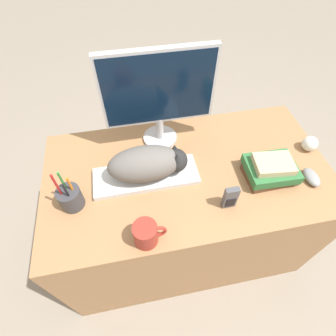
{
  "coord_description": "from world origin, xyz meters",
  "views": [
    {
      "loc": [
        -0.23,
        -0.34,
        1.65
      ],
      "look_at": [
        -0.1,
        0.33,
        0.78
      ],
      "focal_mm": 28.0,
      "sensor_mm": 36.0,
      "label": 1
    }
  ],
  "objects_px": {
    "keyboard": "(146,176)",
    "coffee_mug": "(146,234)",
    "pen_cup": "(70,197)",
    "baseball": "(310,144)",
    "cat": "(149,163)",
    "phone": "(230,198)",
    "computer_mouse": "(312,177)",
    "book_stack": "(271,169)",
    "monitor": "(159,93)"
  },
  "relations": [
    {
      "from": "keyboard",
      "to": "coffee_mug",
      "type": "xyz_separation_m",
      "value": [
        -0.04,
        -0.28,
        0.04
      ]
    },
    {
      "from": "coffee_mug",
      "to": "pen_cup",
      "type": "xyz_separation_m",
      "value": [
        -0.27,
        0.21,
        0.0
      ]
    },
    {
      "from": "pen_cup",
      "to": "baseball",
      "type": "bearing_deg",
      "value": 5.18
    },
    {
      "from": "cat",
      "to": "phone",
      "type": "xyz_separation_m",
      "value": [
        0.29,
        -0.2,
        -0.04
      ]
    },
    {
      "from": "coffee_mug",
      "to": "computer_mouse",
      "type": "bearing_deg",
      "value": 10.41
    },
    {
      "from": "pen_cup",
      "to": "book_stack",
      "type": "xyz_separation_m",
      "value": [
        0.84,
        -0.02,
        -0.0
      ]
    },
    {
      "from": "baseball",
      "to": "book_stack",
      "type": "relative_size",
      "value": 0.33
    },
    {
      "from": "cat",
      "to": "pen_cup",
      "type": "height_order",
      "value": "pen_cup"
    },
    {
      "from": "monitor",
      "to": "computer_mouse",
      "type": "height_order",
      "value": "monitor"
    },
    {
      "from": "cat",
      "to": "book_stack",
      "type": "distance_m",
      "value": 0.52
    },
    {
      "from": "computer_mouse",
      "to": "pen_cup",
      "type": "bearing_deg",
      "value": 175.94
    },
    {
      "from": "keyboard",
      "to": "cat",
      "type": "relative_size",
      "value": 1.35
    },
    {
      "from": "book_stack",
      "to": "baseball",
      "type": "bearing_deg",
      "value": 24.65
    },
    {
      "from": "computer_mouse",
      "to": "book_stack",
      "type": "xyz_separation_m",
      "value": [
        -0.17,
        0.05,
        0.03
      ]
    },
    {
      "from": "keyboard",
      "to": "cat",
      "type": "height_order",
      "value": "cat"
    },
    {
      "from": "cat",
      "to": "pen_cup",
      "type": "relative_size",
      "value": 1.59
    },
    {
      "from": "computer_mouse",
      "to": "book_stack",
      "type": "bearing_deg",
      "value": 162.31
    },
    {
      "from": "computer_mouse",
      "to": "pen_cup",
      "type": "relative_size",
      "value": 0.48
    },
    {
      "from": "keyboard",
      "to": "book_stack",
      "type": "bearing_deg",
      "value": -9.86
    },
    {
      "from": "phone",
      "to": "book_stack",
      "type": "xyz_separation_m",
      "value": [
        0.22,
        0.11,
        -0.01
      ]
    },
    {
      "from": "pen_cup",
      "to": "phone",
      "type": "distance_m",
      "value": 0.63
    },
    {
      "from": "keyboard",
      "to": "cat",
      "type": "xyz_separation_m",
      "value": [
        0.02,
        0.0,
        0.08
      ]
    },
    {
      "from": "monitor",
      "to": "phone",
      "type": "relative_size",
      "value": 4.21
    },
    {
      "from": "computer_mouse",
      "to": "baseball",
      "type": "distance_m",
      "value": 0.19
    },
    {
      "from": "cat",
      "to": "phone",
      "type": "relative_size",
      "value": 2.93
    },
    {
      "from": "computer_mouse",
      "to": "phone",
      "type": "bearing_deg",
      "value": -172.23
    },
    {
      "from": "keyboard",
      "to": "cat",
      "type": "bearing_deg",
      "value": 0.0
    },
    {
      "from": "coffee_mug",
      "to": "pen_cup",
      "type": "height_order",
      "value": "pen_cup"
    },
    {
      "from": "baseball",
      "to": "phone",
      "type": "relative_size",
      "value": 0.63
    },
    {
      "from": "phone",
      "to": "keyboard",
      "type": "bearing_deg",
      "value": 146.75
    },
    {
      "from": "pen_cup",
      "to": "book_stack",
      "type": "bearing_deg",
      "value": -1.16
    },
    {
      "from": "baseball",
      "to": "phone",
      "type": "bearing_deg",
      "value": -154.76
    },
    {
      "from": "cat",
      "to": "phone",
      "type": "bearing_deg",
      "value": -34.86
    },
    {
      "from": "pen_cup",
      "to": "book_stack",
      "type": "height_order",
      "value": "pen_cup"
    },
    {
      "from": "monitor",
      "to": "phone",
      "type": "height_order",
      "value": "monitor"
    },
    {
      "from": "keyboard",
      "to": "baseball",
      "type": "xyz_separation_m",
      "value": [
        0.78,
        0.02,
        0.02
      ]
    },
    {
      "from": "book_stack",
      "to": "cat",
      "type": "bearing_deg",
      "value": 169.8
    },
    {
      "from": "keyboard",
      "to": "phone",
      "type": "height_order",
      "value": "phone"
    },
    {
      "from": "phone",
      "to": "pen_cup",
      "type": "bearing_deg",
      "value": 168.45
    },
    {
      "from": "pen_cup",
      "to": "book_stack",
      "type": "distance_m",
      "value": 0.84
    },
    {
      "from": "keyboard",
      "to": "baseball",
      "type": "distance_m",
      "value": 0.78
    },
    {
      "from": "coffee_mug",
      "to": "keyboard",
      "type": "bearing_deg",
      "value": 82.61
    },
    {
      "from": "pen_cup",
      "to": "baseball",
      "type": "xyz_separation_m",
      "value": [
        1.09,
        0.1,
        -0.01
      ]
    },
    {
      "from": "cat",
      "to": "monitor",
      "type": "bearing_deg",
      "value": 69.45
    },
    {
      "from": "computer_mouse",
      "to": "keyboard",
      "type": "bearing_deg",
      "value": 168.18
    },
    {
      "from": "coffee_mug",
      "to": "phone",
      "type": "relative_size",
      "value": 1.08
    },
    {
      "from": "keyboard",
      "to": "coffee_mug",
      "type": "bearing_deg",
      "value": -97.39
    },
    {
      "from": "monitor",
      "to": "computer_mouse",
      "type": "bearing_deg",
      "value": -31.7
    },
    {
      "from": "baseball",
      "to": "book_stack",
      "type": "distance_m",
      "value": 0.28
    },
    {
      "from": "baseball",
      "to": "book_stack",
      "type": "xyz_separation_m",
      "value": [
        -0.25,
        -0.12,
        0.01
      ]
    }
  ]
}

